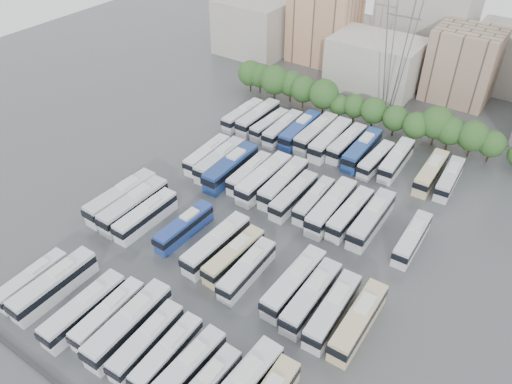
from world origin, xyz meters
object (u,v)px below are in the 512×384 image
Objects in this scene: bus_r2_s4 at (249,173)px; bus_r2_s10 at (350,213)px; bus_r3_s1 at (258,117)px; bus_r2_s3 at (231,167)px; bus_r0_s6 at (129,324)px; bus_r3_s5 at (316,133)px; bus_r0_s7 at (147,341)px; bus_r2_s8 at (314,200)px; bus_r0_s4 at (84,309)px; bus_r1_s10 at (294,282)px; bus_r0_s8 at (167,353)px; bus_r3_s4 at (300,130)px; bus_r0_s1 at (33,280)px; bus_r1_s8 at (247,270)px; bus_r3_s6 at (330,139)px; bus_r1_s6 at (217,244)px; bus_r1_s12 at (333,310)px; bus_r1_s1 at (134,205)px; bus_r3_s0 at (243,115)px; bus_r2_s5 at (264,178)px; bus_r3_s7 at (347,143)px; bus_r1_s2 at (146,215)px; bus_r3_s3 at (283,129)px; bus_r3_s12 at (431,172)px; bus_r3_s13 at (449,178)px; bus_r2_s1 at (207,155)px; bus_r0_s2 at (54,285)px; bus_r2_s11 at (371,219)px; electricity_pylon at (401,29)px; bus_r1_s0 at (122,197)px; bus_r1_s4 at (184,227)px; bus_r2_s9 at (331,207)px; bus_r3_s8 at (362,150)px; bus_r2_s6 at (284,183)px; bus_r2_s2 at (220,160)px; bus_r0_s9 at (186,370)px; bus_r1_s7 at (234,256)px; bus_r2_s13 at (412,238)px; bus_r3_s9 at (376,160)px; bus_r3_s10 at (396,160)px.

bus_r2_s10 is (19.70, -0.16, 0.12)m from bus_r2_s4.
bus_r2_s3 is at bearing -70.57° from bus_r3_s1.
bus_r3_s5 is (-3.47, 53.91, -0.02)m from bus_r0_s6.
bus_r2_s8 is (3.17, 35.62, -0.06)m from bus_r0_s7.
bus_r1_s10 is at bearing 43.07° from bus_r0_s4.
bus_r0_s8 is 0.85× the size of bus_r3_s5.
bus_r3_s4 is (-13.27, 53.35, 0.28)m from bus_r0_s8.
bus_r1_s8 is (23.22, 18.12, 0.10)m from bus_r0_s1.
bus_r0_s1 is 57.77m from bus_r3_s6.
bus_r1_s10 is at bearing 2.24° from bus_r1_s6.
bus_r1_s10 reaches higher than bus_r1_s12.
bus_r1_s1 reaches higher than bus_r3_s0.
bus_r2_s5 is (-3.37, 35.25, 0.05)m from bus_r0_s6.
bus_r1_s6 is 39.77m from bus_r3_s0.
bus_r0_s6 is at bearing -92.40° from bus_r3_s7.
bus_r1_s2 is 36.36m from bus_r3_s1.
bus_r2_s8 is 0.92× the size of bus_r3_s3.
bus_r2_s10 reaches higher than bus_r2_s8.
bus_r3_s7 is at bearing 71.08° from bus_r2_s5.
bus_r3_s1 is (-23.13, 36.65, 0.19)m from bus_r1_s8.
bus_r3_s12 is 1.07× the size of bus_r3_s13.
bus_r2_s1 is at bearing 99.62° from bus_r1_s2.
bus_r0_s7 is 37.66m from bus_r2_s3.
bus_r2_s5 is 32.40m from bus_r3_s13.
bus_r2_s11 is (29.62, 36.80, 0.05)m from bus_r0_s2.
bus_r1_s6 is 35.77m from bus_r3_s3.
electricity_pylon reaches higher than bus_r0_s8.
bus_r3_s1 is at bearing 88.22° from bus_r0_s1.
bus_r1_s1 is (-16.58, 17.18, 0.02)m from bus_r0_s6.
bus_r2_s1 is at bearing 176.11° from bus_r2_s8.
bus_r1_s0 is 1.19× the size of bus_r1_s8.
bus_r1_s4 is 23.66m from bus_r2_s9.
bus_r1_s4 is at bearing -111.80° from bus_r3_s8.
bus_r3_s0 is (-19.91, 51.99, -0.23)m from bus_r0_s6.
bus_r1_s10 is 17.61m from bus_r2_s9.
bus_r2_s2 is at bearing -179.60° from bus_r2_s6.
bus_r0_s7 is 6.55m from bus_r0_s9.
bus_r2_s3 is at bearing 130.68° from bus_r1_s7.
bus_r2_s13 reaches higher than bus_r3_s9.
bus_r1_s10 is at bearing 50.93° from bus_r0_s6.
bus_r2_s6 is 26.48m from bus_r3_s12.
bus_r2_s6 reaches higher than bus_r3_s9.
bus_r1_s4 is at bearing -67.75° from bus_r3_s0.
bus_r1_s12 reaches higher than bus_r3_s12.
bus_r0_s2 is at bearing -111.18° from bus_r3_s8.
bus_r1_s12 is at bearing -72.38° from bus_r3_s9.
bus_r0_s9 is 1.01× the size of bus_r3_s0.
bus_r1_s10 is (33.02, 0.15, -0.13)m from bus_r1_s0.
bus_r1_s0 is at bearing -134.00° from bus_r3_s10.
bus_r1_s1 is at bearing -176.89° from bus_r1_s7.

